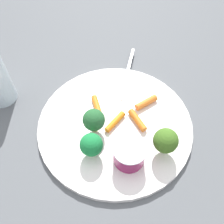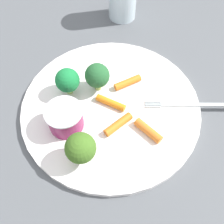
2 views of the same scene
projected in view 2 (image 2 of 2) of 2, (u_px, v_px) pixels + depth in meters
The scene contains 11 objects.
ground_plane at pixel (111, 108), 0.46m from camera, with size 2.40×2.40×0.00m, color #53565A.
plate at pixel (111, 107), 0.46m from camera, with size 0.32×0.32×0.01m, color white.
sauce_cup at pixel (65, 118), 0.41m from camera, with size 0.06×0.06×0.04m.
broccoli_floret_0 at pixel (97, 76), 0.44m from camera, with size 0.04×0.04×0.06m.
broccoli_floret_1 at pixel (81, 148), 0.37m from camera, with size 0.05×0.05×0.06m.
broccoli_floret_2 at pixel (67, 81), 0.44m from camera, with size 0.04×0.04×0.05m.
carrot_stick_0 at pixel (118, 124), 0.42m from camera, with size 0.01×0.01×0.05m, color orange.
carrot_stick_1 at pixel (128, 82), 0.47m from camera, with size 0.01×0.01×0.05m, color orange.
carrot_stick_2 at pixel (148, 131), 0.42m from camera, with size 0.01×0.01×0.05m, color orange.
carrot_stick_3 at pixel (111, 103), 0.45m from camera, with size 0.01×0.01×0.05m, color orange.
fork at pixel (191, 105), 0.45m from camera, with size 0.10×0.15×0.00m.
Camera 2 is at (-0.21, -0.15, 0.39)m, focal length 40.72 mm.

